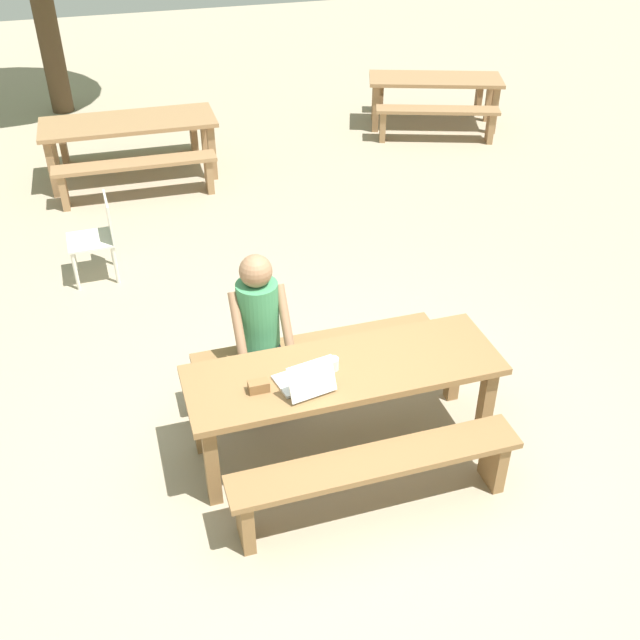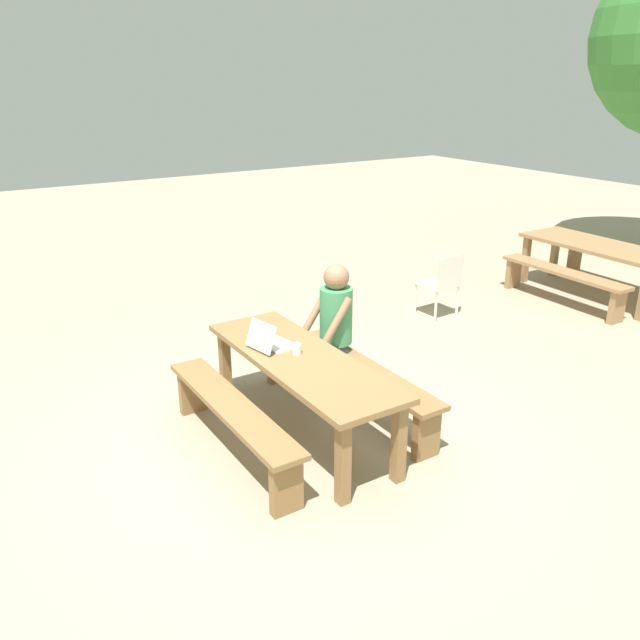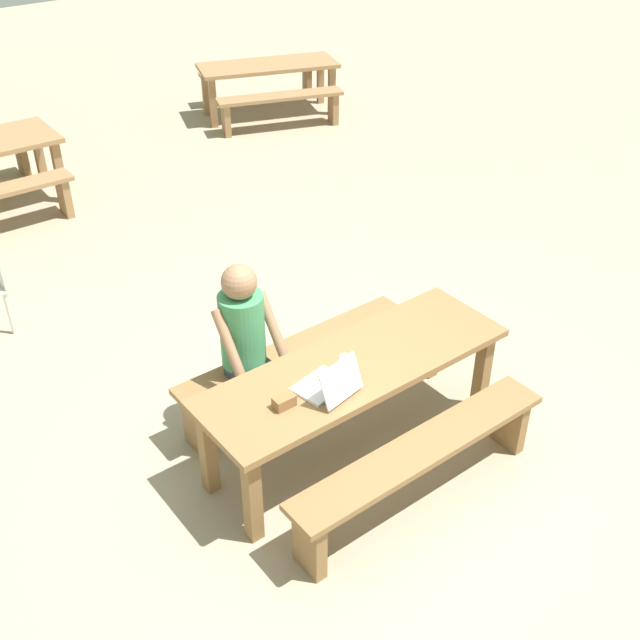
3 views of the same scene
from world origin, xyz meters
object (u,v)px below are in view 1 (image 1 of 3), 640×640
Objects in this scene: small_pouch at (259,386)px; plastic_chair at (98,236)px; coffee_mug at (333,364)px; picnic_table_rear at (435,85)px; picnic_table_mid at (129,128)px; person_seated at (259,322)px; picnic_table_front at (344,379)px; laptop at (305,380)px.

plastic_chair reaches higher than small_pouch.
plastic_chair is (-1.44, 3.00, -0.32)m from coffee_mug.
plastic_chair is at bearing 106.40° from small_pouch.
picnic_table_mid is at bearing -152.61° from picnic_table_rear.
person_seated is (0.17, 0.69, 0.03)m from small_pouch.
picnic_table_mid reaches higher than picnic_table_rear.
person_seated is at bearing 125.98° from picnic_table_front.
coffee_mug is 0.11× the size of plastic_chair.
laptop reaches higher than small_pouch.
picnic_table_rear is at bearing 59.74° from coffee_mug.
coffee_mug is (-0.08, 0.01, 0.15)m from picnic_table_front.
picnic_table_front is 5.65× the size of laptop.
picnic_table_mid is at bearing -93.67° from laptop.
coffee_mug reaches higher than picnic_table_front.
small_pouch is 0.06× the size of picnic_table_mid.
laptop is 0.27m from coffee_mug.
small_pouch is at bearing -173.59° from picnic_table_front.
picnic_table_front is 16.05× the size of small_pouch.
plastic_chair is 0.39× the size of picnic_table_mid.
person_seated is 4.81m from picnic_table_mid.
person_seated reaches higher than laptop.
picnic_table_mid is at bearing 93.87° from small_pouch.
plastic_chair is 2.46m from picnic_table_mid.
plastic_chair is (-1.07, 2.39, -0.34)m from person_seated.
picnic_table_front is 0.17m from coffee_mug.
laptop reaches higher than picnic_table_front.
person_seated is at bearing -82.32° from picnic_table_mid.
picnic_table_front is at bearing -3.77° from coffee_mug.
picnic_table_rear is at bearing 9.09° from picnic_table_mid.
coffee_mug is 6.95m from picnic_table_rear.
person_seated is (-0.37, 0.61, 0.02)m from coffee_mug.
coffee_mug is at bearing -162.13° from laptop.
plastic_chair is (-0.91, 3.08, -0.31)m from small_pouch.
picnic_table_front is 0.78m from person_seated.
coffee_mug is at bearing 23.88° from plastic_chair.
person_seated is at bearing 76.21° from small_pouch.
picnic_table_rear is at bearing 60.35° from picnic_table_front.
picnic_table_front is 6.91m from picnic_table_rear.
laptop reaches higher than coffee_mug.
coffee_mug is 3.35m from plastic_chair.
picnic_table_front reaches higher than picnic_table_rear.
picnic_table_mid is (-0.67, 5.52, -0.14)m from laptop.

